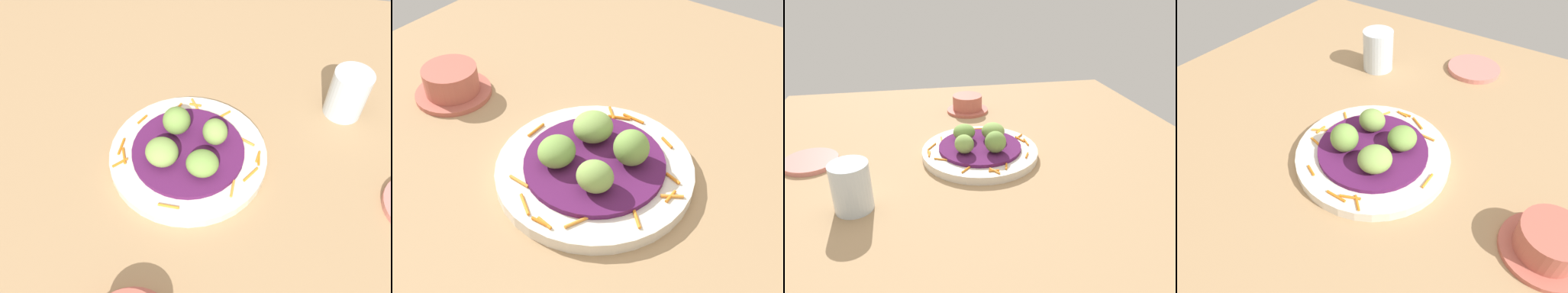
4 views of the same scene
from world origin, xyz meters
TOP-DOWN VIEW (x-y plane):
  - table_surface at (0.00, 0.00)cm, footprint 110.00×110.00cm
  - main_plate at (-0.53, -0.17)cm, footprint 26.03×26.03cm
  - cabbage_bed at (-0.53, -0.17)cm, footprint 18.52×18.52cm
  - carrot_garnish at (0.71, -0.57)cm, footprint 23.18×23.35cm
  - guac_scoop_left at (-3.37, 3.60)cm, footprint 7.50×7.50cm
  - guac_scoop_center at (-4.31, -3.02)cm, footprint 5.45×5.74cm
  - guac_scoop_right at (2.32, -3.95)cm, footprint 5.52×5.16cm
  - guac_scoop_back at (3.25, 2.67)cm, footprint 6.34×6.32cm
  - water_glass at (15.57, -25.62)cm, footprint 6.81×6.81cm

SIDE VIEW (x-z plane):
  - table_surface at x=0.00cm, z-range 0.00..2.00cm
  - main_plate at x=-0.53cm, z-range 2.00..3.79cm
  - carrot_garnish at x=0.71cm, z-range 3.79..4.19cm
  - cabbage_bed at x=-0.53cm, z-range 3.79..4.57cm
  - guac_scoop_center at x=-4.31cm, z-range 4.57..8.30cm
  - water_glass at x=15.57cm, z-range 2.00..11.01cm
  - guac_scoop_left at x=-3.37cm, z-range 4.57..8.52cm
  - guac_scoop_right at x=2.32cm, z-range 4.57..8.60cm
  - guac_scoop_back at x=3.25cm, z-range 4.57..9.29cm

